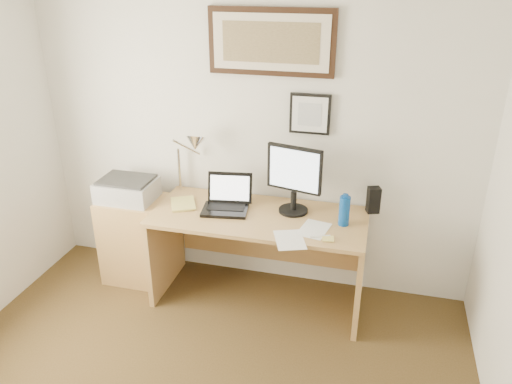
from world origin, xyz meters
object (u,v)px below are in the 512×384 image
(water_bottle, at_px, (344,211))
(lcd_monitor, at_px, (294,176))
(printer, at_px, (127,189))
(side_cabinet, at_px, (136,239))
(book, at_px, (171,205))
(desk, at_px, (261,237))
(laptop, at_px, (227,202))

(water_bottle, relative_size, lcd_monitor, 0.42)
(printer, bearing_deg, side_cabinet, 5.19)
(side_cabinet, relative_size, book, 2.96)
(desk, relative_size, laptop, 4.31)
(side_cabinet, height_order, printer, printer)
(desk, bearing_deg, water_bottle, -7.16)
(laptop, bearing_deg, desk, 9.65)
(side_cabinet, relative_size, desk, 0.46)
(water_bottle, height_order, desk, water_bottle)
(desk, distance_m, lcd_monitor, 0.58)
(side_cabinet, bearing_deg, water_bottle, -1.46)
(book, bearing_deg, side_cabinet, 169.46)
(desk, bearing_deg, laptop, -170.35)
(laptop, bearing_deg, side_cabinet, 179.37)
(water_bottle, distance_m, book, 1.32)
(laptop, distance_m, printer, 0.83)
(water_bottle, bearing_deg, side_cabinet, 178.54)
(desk, relative_size, printer, 3.64)
(book, relative_size, desk, 0.15)
(book, relative_size, lcd_monitor, 0.47)
(printer, bearing_deg, desk, 1.96)
(lcd_monitor, bearing_deg, desk, -173.32)
(laptop, relative_size, lcd_monitor, 0.71)
(desk, bearing_deg, lcd_monitor, 6.68)
(side_cabinet, relative_size, lcd_monitor, 1.40)
(lcd_monitor, bearing_deg, laptop, -171.76)
(side_cabinet, distance_m, lcd_monitor, 1.47)
(book, relative_size, laptop, 0.66)
(side_cabinet, distance_m, printer, 0.45)
(side_cabinet, height_order, laptop, laptop)
(desk, bearing_deg, book, -171.29)
(side_cabinet, relative_size, printer, 1.66)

